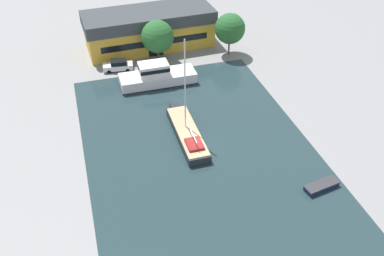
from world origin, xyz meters
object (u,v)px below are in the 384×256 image
Objects in this scene: quay_tree_near_building at (157,37)px; parked_car at (118,65)px; small_dinghy at (321,186)px; quay_tree_by_water at (230,29)px; sailboat_moored at (187,133)px; warehouse_building at (149,29)px; motor_cruiser at (157,76)px.

quay_tree_near_building reaches higher than parked_car.
quay_tree_by_water is at bearing -11.83° from small_dinghy.
parked_car is 19.85m from sailboat_moored.
sailboat_moored is at bearing -94.48° from warehouse_building.
quay_tree_by_water is at bearing -4.95° from quay_tree_near_building.
small_dinghy is (10.30, -32.87, -3.90)m from quay_tree_near_building.
small_dinghy is at bearing -92.27° from quay_tree_by_water.
parked_car is at bearing -179.46° from quay_tree_by_water.
quay_tree_near_building is at bearing -14.80° from motor_cruiser.
quay_tree_by_water is 18.56m from parked_car.
quay_tree_by_water is (11.56, -1.00, 0.29)m from quay_tree_near_building.
warehouse_building is 5.21× the size of small_dinghy.
small_dinghy is (10.47, -38.64, -2.78)m from warehouse_building.
quay_tree_near_building is at bearing 7.84° from small_dinghy.
sailboat_moored is (-12.60, -19.22, -3.87)m from quay_tree_by_water.
parked_car is 35.94m from small_dinghy.
small_dinghy is (-1.26, -31.87, -4.18)m from quay_tree_by_water.
parked_car is at bearing -135.51° from warehouse_building.
quay_tree_by_water is (11.73, -6.77, 1.41)m from warehouse_building.
quay_tree_by_water is 0.54× the size of sailboat_moored.
quay_tree_by_water reaches higher than parked_car.
quay_tree_near_building is at bearing -90.87° from warehouse_building.
parked_car is (-6.46, -6.94, -2.27)m from warehouse_building.
sailboat_moored reaches higher than parked_car.
warehouse_building is at bearing 5.60° from small_dinghy.
quay_tree_near_building is 1.43× the size of parked_car.
motor_cruiser is at bearing -104.72° from quay_tree_near_building.
warehouse_building is 4.59× the size of parked_car.
motor_cruiser is at bearing -132.47° from parked_car.
sailboat_moored is at bearing -92.95° from quay_tree_near_building.
motor_cruiser is at bearing -156.40° from quay_tree_by_water.
warehouse_building is 5.88m from quay_tree_near_building.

